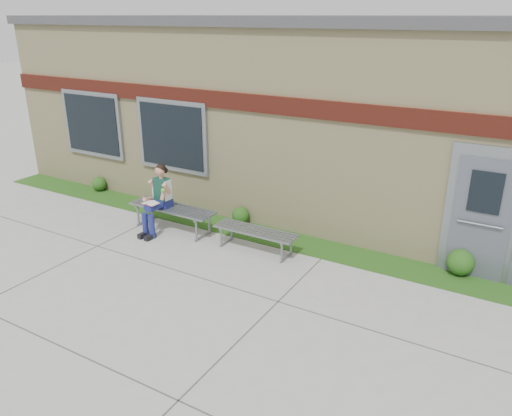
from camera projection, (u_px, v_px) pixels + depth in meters
The scene contains 9 objects.
ground at pixel (208, 299), 7.93m from camera, with size 80.00×80.00×0.00m, color #9E9E99.
grass_strip at pixel (283, 239), 10.01m from camera, with size 16.00×0.80×0.02m, color #144E15.
school_building at pixel (350, 109), 11.98m from camera, with size 16.20×6.22×4.20m.
bench_left at pixel (173, 212), 10.36m from camera, with size 1.94×0.55×0.50m.
bench_right at pixel (255, 235), 9.44m from camera, with size 1.66×0.46×0.43m.
girl at pixel (158, 197), 10.14m from camera, with size 0.49×0.83×1.42m.
shrub_west at pixel (99, 184), 12.69m from camera, with size 0.36×0.36×0.36m, color #144E15.
shrub_mid at pixel (241, 215), 10.69m from camera, with size 0.37×0.37×0.37m, color #144E15.
shrub_east at pixel (461, 262), 8.57m from camera, with size 0.47×0.47×0.47m, color #144E15.
Camera 1 is at (4.12, -5.53, 4.23)m, focal length 35.00 mm.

